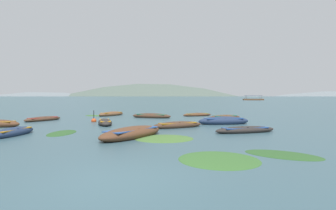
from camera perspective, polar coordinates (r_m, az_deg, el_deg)
ground_plane at (r=1506.52m, az=4.06°, el=1.90°), size 6000.00×6000.00×0.00m
mountain_1 at (r=1786.81m, az=-15.92°, el=8.46°), size 1475.06×1475.06×411.81m
mountain_2 at (r=1646.34m, az=-2.51°, el=8.80°), size 1439.44×1439.44×394.85m
mountain_3 at (r=1888.46m, az=20.23°, el=7.66°), size 1610.41×1610.41×385.89m
rowboat_0 at (r=16.12m, az=16.34°, el=-5.20°), size 3.92×2.22×0.46m
rowboat_1 at (r=20.24m, az=-13.44°, el=-3.67°), size 2.07×3.38×0.52m
rowboat_2 at (r=25.16m, az=-25.37°, el=-2.75°), size 2.33×3.57×0.46m
rowboat_3 at (r=25.41m, az=12.18°, el=-2.57°), size 3.26×2.02×0.45m
rowboat_4 at (r=17.84m, az=2.12°, el=-4.37°), size 3.60×2.67×0.53m
rowboat_5 at (r=25.81m, az=-3.60°, el=-2.38°), size 4.09×1.94×0.56m
rowboat_6 at (r=29.30m, az=-12.13°, el=-1.91°), size 2.61×3.73×0.54m
rowboat_7 at (r=13.82m, az=-7.79°, el=-6.03°), size 3.42×4.54×0.70m
rowboat_8 at (r=16.58m, az=-30.45°, el=-5.10°), size 1.10×3.18×0.55m
rowboat_11 at (r=28.26m, az=6.32°, el=-2.10°), size 3.37×2.29×0.41m
rowboat_13 at (r=20.53m, az=11.91°, el=-3.41°), size 4.14×2.20×0.72m
ferry_0 at (r=136.36m, az=17.92°, el=1.18°), size 9.57×4.05×2.54m
mooring_buoy at (r=22.55m, az=-15.71°, el=-3.27°), size 0.42×0.42×1.07m
weed_patch_0 at (r=13.31m, az=-0.91°, el=-7.26°), size 3.09×2.72×0.14m
weed_patch_1 at (r=29.05m, az=6.68°, el=-2.25°), size 2.12×1.96×0.14m
weed_patch_2 at (r=24.57m, az=12.66°, el=-3.06°), size 1.88×1.13×0.14m
weed_patch_3 at (r=9.17m, az=10.90°, el=-11.54°), size 3.41×3.34×0.14m
weed_patch_4 at (r=16.38m, az=-21.92°, el=-5.66°), size 1.66×2.91×0.14m
weed_patch_5 at (r=29.47m, az=-15.75°, el=-2.25°), size 2.57×2.28×0.14m
weed_patch_6 at (r=10.56m, az=23.49°, el=-9.87°), size 3.06×2.53×0.14m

